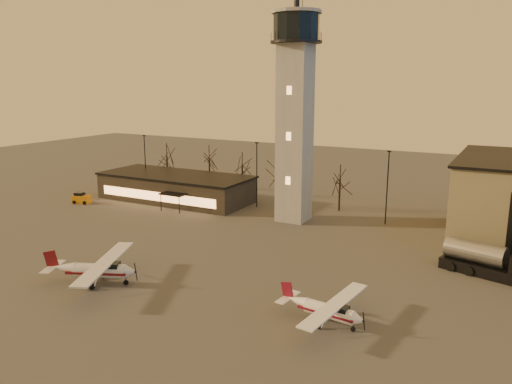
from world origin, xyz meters
TOP-DOWN VIEW (x-y plane):
  - ground at (0.00, 0.00)m, footprint 220.00×220.00m
  - control_tower at (0.00, 30.00)m, footprint 6.80×6.80m
  - terminal at (-21.99, 31.98)m, footprint 25.40×12.20m
  - light_poles at (0.50, 31.00)m, footprint 58.50×12.25m
  - tree_row at (-13.70, 39.16)m, footprint 37.20×9.20m
  - cessna_front at (15.36, 2.83)m, footprint 7.94×10.01m
  - cessna_rear at (-6.88, 0.25)m, footprint 9.65×11.62m
  - fuel_truck at (25.57, 20.24)m, footprint 9.21×4.70m
  - service_cart at (-34.05, 22.98)m, footprint 3.05×2.30m

SIDE VIEW (x-z plane):
  - ground at x=0.00m, z-range 0.00..0.00m
  - service_cart at x=-34.05m, z-range -0.21..1.55m
  - cessna_front at x=15.36m, z-range -0.43..2.31m
  - cessna_rear at x=-6.88m, z-range -0.52..2.79m
  - fuel_truck at x=25.57m, z-range -0.34..2.94m
  - terminal at x=-21.99m, z-range 0.01..4.31m
  - light_poles at x=0.50m, z-range 0.34..10.48m
  - tree_row at x=-13.70m, z-range 1.54..10.34m
  - control_tower at x=0.00m, z-range 0.03..32.63m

